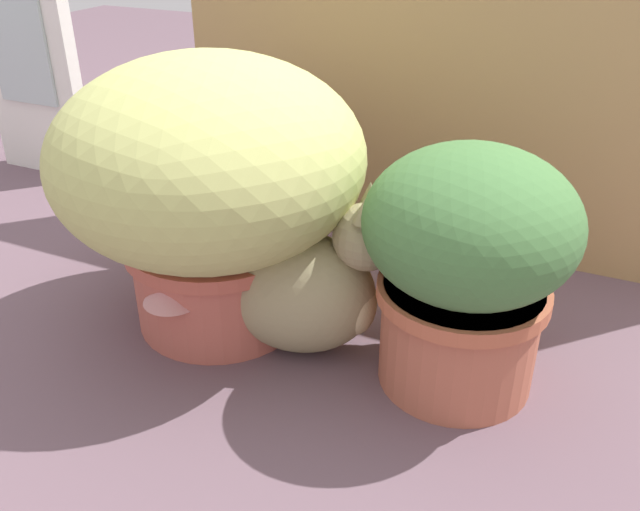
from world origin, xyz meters
TOP-DOWN VIEW (x-y plane):
  - ground_plane at (0.00, 0.00)m, footprint 6.00×6.00m
  - cardboard_backdrop at (0.10, 0.50)m, footprint 1.21×0.03m
  - window_panel_white at (-1.02, 0.47)m, footprint 0.31×0.05m
  - grass_planter at (-0.17, 0.03)m, footprint 0.53×0.53m
  - leafy_planter at (0.27, 0.03)m, footprint 0.32×0.32m
  - cat at (0.02, 0.01)m, footprint 0.39×0.23m
  - mushroom_ornament_red at (-0.21, -0.05)m, footprint 0.09×0.09m
  - mushroom_ornament_pink at (-0.18, -0.10)m, footprint 0.10×0.10m

SIDE VIEW (x-z plane):
  - ground_plane at x=0.00m, z-range 0.00..0.00m
  - mushroom_ornament_red at x=-0.21m, z-range 0.03..0.14m
  - mushroom_ornament_pink at x=-0.18m, z-range 0.04..0.19m
  - cat at x=0.02m, z-range -0.04..0.28m
  - leafy_planter at x=0.27m, z-range 0.02..0.42m
  - grass_planter at x=-0.17m, z-range 0.04..0.52m
  - cardboard_backdrop at x=0.10m, z-range 0.00..0.79m
  - window_panel_white at x=-1.02m, z-range 0.00..0.88m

